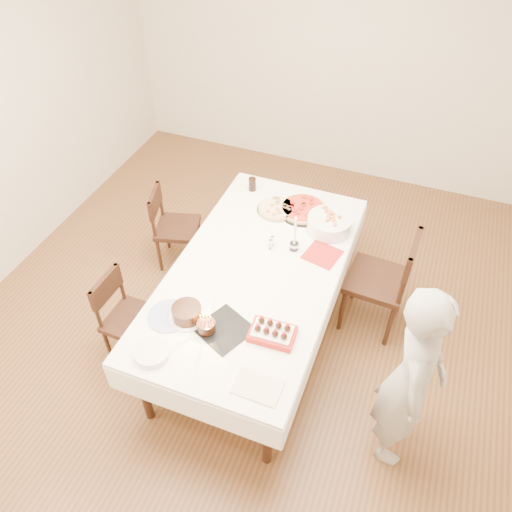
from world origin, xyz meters
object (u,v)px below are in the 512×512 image
(taper_candle, at_px, (295,233))
(strawberry_box, at_px, (272,333))
(dining_table, at_px, (256,304))
(pasta_bowl, at_px, (329,223))
(layer_cake, at_px, (187,313))
(pizza_white, at_px, (277,209))
(birthday_cake, at_px, (206,323))
(person, at_px, (412,380))
(cola_glass, at_px, (252,184))
(chair_left_savory, at_px, (177,228))
(pizza_pepperoni, at_px, (303,209))
(chair_left_dessert, at_px, (133,320))
(chair_right_savory, at_px, (377,280))

(taper_candle, bearing_deg, strawberry_box, -81.45)
(dining_table, distance_m, pasta_bowl, 0.83)
(taper_candle, bearing_deg, layer_cake, -116.82)
(strawberry_box, bearing_deg, pizza_white, 108.02)
(taper_candle, xyz_separation_m, birthday_cake, (-0.28, -0.91, -0.08))
(dining_table, bearing_deg, strawberry_box, -59.00)
(person, distance_m, pizza_white, 1.72)
(pizza_white, xyz_separation_m, cola_glass, (-0.29, 0.19, 0.04))
(chair_left_savory, xyz_separation_m, strawberry_box, (1.27, -1.08, 0.40))
(pasta_bowl, bearing_deg, cola_glass, 160.06)
(pizza_white, distance_m, taper_candle, 0.49)
(pasta_bowl, bearing_deg, person, -54.01)
(chair_left_savory, bearing_deg, pizza_pepperoni, 173.77)
(dining_table, distance_m, strawberry_box, 0.72)
(dining_table, relative_size, pasta_bowl, 6.36)
(dining_table, distance_m, birthday_cake, 0.77)
(chair_left_dessert, height_order, pasta_bowl, pasta_bowl)
(layer_cake, bearing_deg, chair_right_savory, 44.59)
(taper_candle, bearing_deg, cola_glass, 134.07)
(pizza_pepperoni, distance_m, birthday_cake, 1.38)
(pasta_bowl, distance_m, cola_glass, 0.78)
(chair_left_savory, distance_m, pasta_bowl, 1.40)
(pizza_white, bearing_deg, birthday_cake, -90.63)
(chair_right_savory, height_order, strawberry_box, chair_right_savory)
(chair_right_savory, height_order, pizza_pepperoni, chair_right_savory)
(birthday_cake, relative_size, strawberry_box, 0.46)
(cola_glass, height_order, strawberry_box, cola_glass)
(chair_left_savory, relative_size, pizza_white, 2.34)
(chair_right_savory, xyz_separation_m, chair_left_savory, (-1.78, 0.08, -0.09))
(pizza_pepperoni, bearing_deg, birthday_cake, -98.69)
(pizza_white, distance_m, birthday_cake, 1.30)
(layer_cake, xyz_separation_m, strawberry_box, (0.56, 0.06, -0.01))
(birthday_cake, bearing_deg, pizza_pepperoni, 81.31)
(cola_glass, bearing_deg, dining_table, -66.99)
(taper_candle, distance_m, layer_cake, 0.98)
(chair_right_savory, bearing_deg, layer_cake, -132.26)
(chair_right_savory, distance_m, chair_left_savory, 1.78)
(birthday_cake, bearing_deg, strawberry_box, 14.75)
(taper_candle, height_order, birthday_cake, taper_candle)
(chair_right_savory, distance_m, pizza_white, 0.96)
(cola_glass, relative_size, strawberry_box, 0.41)
(pasta_bowl, distance_m, taper_candle, 0.37)
(dining_table, relative_size, birthday_cake, 16.39)
(person, bearing_deg, pasta_bowl, 32.96)
(chair_left_dessert, bearing_deg, cola_glass, -105.06)
(chair_right_savory, xyz_separation_m, taper_candle, (-0.63, -0.18, 0.44))
(pizza_pepperoni, relative_size, cola_glass, 3.48)
(pizza_white, relative_size, strawberry_box, 1.17)
(chair_left_dessert, relative_size, pizza_pepperoni, 1.91)
(person, distance_m, strawberry_box, 0.86)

